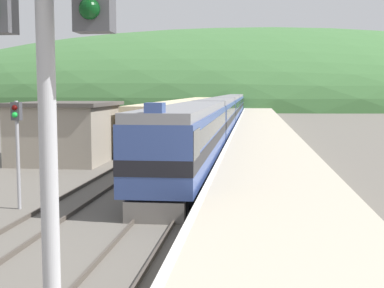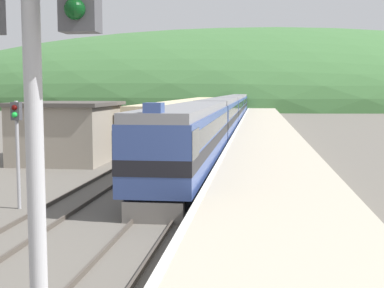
{
  "view_description": "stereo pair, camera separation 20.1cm",
  "coord_description": "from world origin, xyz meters",
  "px_view_note": "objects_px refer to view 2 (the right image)",
  "views": [
    {
      "loc": [
        3.45,
        -0.42,
        4.7
      ],
      "look_at": [
        0.74,
        23.16,
        2.31
      ],
      "focal_mm": 50.0,
      "sensor_mm": 36.0,
      "label": 1
    },
    {
      "loc": [
        3.65,
        -0.39,
        4.7
      ],
      "look_at": [
        0.74,
        23.16,
        2.31
      ],
      "focal_mm": 50.0,
      "sensor_mm": 36.0,
      "label": 2
    }
  ],
  "objects_px": {
    "express_train_lead_car": "(190,137)",
    "signal_mast_main": "(32,81)",
    "siding_train": "(188,116)",
    "signal_post_siding": "(17,132)",
    "carriage_fourth": "(237,105)",
    "carriage_fifth": "(241,102)",
    "carriage_second": "(220,117)",
    "carriage_third": "(231,109)"
  },
  "relations": [
    {
      "from": "carriage_third",
      "to": "carriage_fifth",
      "type": "bearing_deg",
      "value": 90.0
    },
    {
      "from": "carriage_third",
      "to": "siding_train",
      "type": "bearing_deg",
      "value": -105.8
    },
    {
      "from": "carriage_fifth",
      "to": "signal_mast_main",
      "type": "xyz_separation_m",
      "value": [
        1.21,
        -110.35,
        2.67
      ]
    },
    {
      "from": "carriage_fourth",
      "to": "signal_post_siding",
      "type": "xyz_separation_m",
      "value": [
        -5.75,
        -74.42,
        0.93
      ]
    },
    {
      "from": "carriage_second",
      "to": "siding_train",
      "type": "xyz_separation_m",
      "value": [
        -4.03,
        7.35,
        -0.25
      ]
    },
    {
      "from": "carriage_fourth",
      "to": "siding_train",
      "type": "relative_size",
      "value": 0.44
    },
    {
      "from": "signal_mast_main",
      "to": "signal_post_siding",
      "type": "bearing_deg",
      "value": 115.9
    },
    {
      "from": "siding_train",
      "to": "carriage_third",
      "type": "bearing_deg",
      "value": 74.2
    },
    {
      "from": "carriage_second",
      "to": "siding_train",
      "type": "bearing_deg",
      "value": 118.74
    },
    {
      "from": "express_train_lead_car",
      "to": "signal_mast_main",
      "type": "height_order",
      "value": "signal_mast_main"
    },
    {
      "from": "carriage_third",
      "to": "signal_post_siding",
      "type": "height_order",
      "value": "signal_post_siding"
    },
    {
      "from": "carriage_third",
      "to": "signal_post_siding",
      "type": "distance_m",
      "value": 53.15
    },
    {
      "from": "carriage_third",
      "to": "signal_post_siding",
      "type": "relative_size",
      "value": 4.82
    },
    {
      "from": "carriage_third",
      "to": "signal_mast_main",
      "type": "xyz_separation_m",
      "value": [
        1.21,
        -67.17,
        2.67
      ]
    },
    {
      "from": "carriage_second",
      "to": "carriage_third",
      "type": "distance_m",
      "value": 21.59
    },
    {
      "from": "signal_post_siding",
      "to": "carriage_third",
      "type": "bearing_deg",
      "value": 83.78
    },
    {
      "from": "carriage_second",
      "to": "carriage_fifth",
      "type": "xyz_separation_m",
      "value": [
        0.0,
        64.77,
        0.0
      ]
    },
    {
      "from": "siding_train",
      "to": "signal_post_siding",
      "type": "distance_m",
      "value": 38.64
    },
    {
      "from": "signal_mast_main",
      "to": "signal_post_siding",
      "type": "relative_size",
      "value": 1.71
    },
    {
      "from": "express_train_lead_car",
      "to": "carriage_fifth",
      "type": "distance_m",
      "value": 87.16
    },
    {
      "from": "carriage_second",
      "to": "carriage_fifth",
      "type": "relative_size",
      "value": 1.0
    },
    {
      "from": "signal_mast_main",
      "to": "carriage_second",
      "type": "bearing_deg",
      "value": 91.52
    },
    {
      "from": "carriage_second",
      "to": "carriage_third",
      "type": "relative_size",
      "value": 1.0
    },
    {
      "from": "carriage_fifth",
      "to": "signal_post_siding",
      "type": "height_order",
      "value": "signal_post_siding"
    },
    {
      "from": "signal_post_siding",
      "to": "signal_mast_main",
      "type": "bearing_deg",
      "value": -64.1
    },
    {
      "from": "express_train_lead_car",
      "to": "signal_mast_main",
      "type": "bearing_deg",
      "value": -87.01
    },
    {
      "from": "carriage_fourth",
      "to": "signal_post_siding",
      "type": "distance_m",
      "value": 74.65
    },
    {
      "from": "carriage_second",
      "to": "carriage_fifth",
      "type": "bearing_deg",
      "value": 90.0
    },
    {
      "from": "carriage_fifth",
      "to": "signal_post_siding",
      "type": "xyz_separation_m",
      "value": [
        -5.75,
        -96.01,
        0.93
      ]
    },
    {
      "from": "express_train_lead_car",
      "to": "carriage_fourth",
      "type": "height_order",
      "value": "express_train_lead_car"
    },
    {
      "from": "carriage_third",
      "to": "siding_train",
      "type": "relative_size",
      "value": 0.44
    },
    {
      "from": "carriage_fourth",
      "to": "express_train_lead_car",
      "type": "bearing_deg",
      "value": -90.0
    },
    {
      "from": "siding_train",
      "to": "signal_post_siding",
      "type": "bearing_deg",
      "value": -92.56
    },
    {
      "from": "carriage_fifth",
      "to": "signal_post_siding",
      "type": "bearing_deg",
      "value": -93.43
    },
    {
      "from": "carriage_second",
      "to": "signal_post_siding",
      "type": "distance_m",
      "value": 31.78
    },
    {
      "from": "carriage_second",
      "to": "signal_mast_main",
      "type": "relative_size",
      "value": 2.83
    },
    {
      "from": "express_train_lead_car",
      "to": "siding_train",
      "type": "bearing_deg",
      "value": 97.72
    },
    {
      "from": "express_train_lead_car",
      "to": "carriage_third",
      "type": "bearing_deg",
      "value": 90.0
    },
    {
      "from": "siding_train",
      "to": "signal_mast_main",
      "type": "distance_m",
      "value": 53.27
    },
    {
      "from": "signal_mast_main",
      "to": "signal_post_siding",
      "type": "xyz_separation_m",
      "value": [
        -6.96,
        14.34,
        -1.74
      ]
    },
    {
      "from": "express_train_lead_car",
      "to": "carriage_second",
      "type": "relative_size",
      "value": 1.05
    },
    {
      "from": "carriage_third",
      "to": "siding_train",
      "type": "xyz_separation_m",
      "value": [
        -4.03,
        -14.24,
        -0.25
      ]
    }
  ]
}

